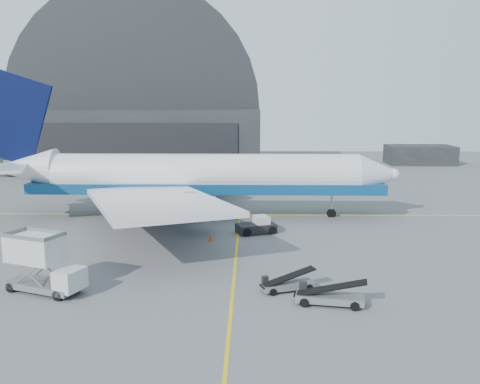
{
  "coord_description": "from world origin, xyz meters",
  "views": [
    {
      "loc": [
        1.27,
        -44.04,
        14.09
      ],
      "look_at": [
        0.2,
        10.46,
        4.5
      ],
      "focal_mm": 40.0,
      "sensor_mm": 36.0,
      "label": 1
    }
  ],
  "objects_px": {
    "catering_truck": "(42,264)",
    "pushback_tug": "(257,226)",
    "belt_loader_a": "(287,284)",
    "belt_loader_b": "(329,297)",
    "airliner": "(189,176)"
  },
  "relations": [
    {
      "from": "airliner",
      "to": "belt_loader_b",
      "type": "xyz_separation_m",
      "value": [
        12.77,
        -27.74,
        -4.33
      ]
    },
    {
      "from": "airliner",
      "to": "belt_loader_a",
      "type": "bearing_deg",
      "value": -68.13
    },
    {
      "from": "airliner",
      "to": "pushback_tug",
      "type": "xyz_separation_m",
      "value": [
        8.03,
        -7.85,
        -4.22
      ]
    },
    {
      "from": "catering_truck",
      "to": "belt_loader_a",
      "type": "relative_size",
      "value": 1.51
    },
    {
      "from": "airliner",
      "to": "pushback_tug",
      "type": "relative_size",
      "value": 11.06
    },
    {
      "from": "catering_truck",
      "to": "belt_loader_b",
      "type": "xyz_separation_m",
      "value": [
        20.73,
        -2.09,
        -1.53
      ]
    },
    {
      "from": "pushback_tug",
      "to": "belt_loader_a",
      "type": "height_order",
      "value": "pushback_tug"
    },
    {
      "from": "catering_truck",
      "to": "pushback_tug",
      "type": "bearing_deg",
      "value": 69.63
    },
    {
      "from": "pushback_tug",
      "to": "belt_loader_b",
      "type": "distance_m",
      "value": 20.44
    },
    {
      "from": "belt_loader_a",
      "to": "belt_loader_b",
      "type": "distance_m",
      "value": 3.82
    },
    {
      "from": "catering_truck",
      "to": "pushback_tug",
      "type": "height_order",
      "value": "catering_truck"
    },
    {
      "from": "airliner",
      "to": "catering_truck",
      "type": "distance_m",
      "value": 27.0
    },
    {
      "from": "airliner",
      "to": "catering_truck",
      "type": "bearing_deg",
      "value": -107.25
    },
    {
      "from": "belt_loader_a",
      "to": "belt_loader_b",
      "type": "bearing_deg",
      "value": -64.2
    },
    {
      "from": "belt_loader_a",
      "to": "belt_loader_b",
      "type": "relative_size",
      "value": 0.85
    }
  ]
}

